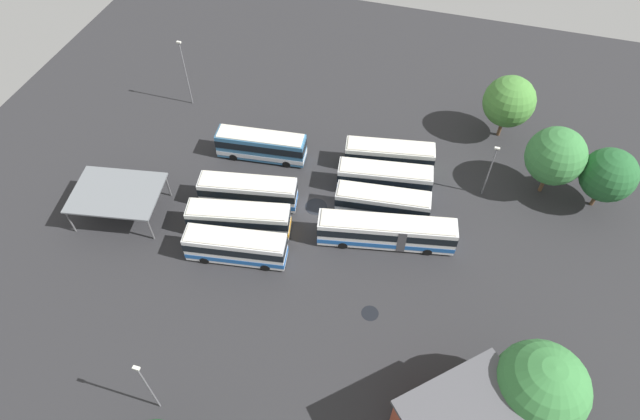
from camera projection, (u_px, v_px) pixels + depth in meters
name	position (u px, v px, depth m)	size (l,w,h in m)	color
ground_plane	(316.00, 209.00, 61.01)	(92.78, 92.78, 0.00)	#28282B
bus_row0_slot0	(389.00, 156.00, 63.82)	(10.79, 4.32, 3.59)	silver
bus_row0_slot1	(384.00, 178.00, 61.46)	(10.99, 4.15, 3.59)	silver
bus_row0_slot2	(382.00, 203.00, 59.03)	(10.56, 3.71, 3.59)	silver
bus_row0_slot3	(387.00, 232.00, 56.50)	(14.75, 5.31, 3.59)	silver
bus_row1_slot0	(261.00, 146.00, 64.96)	(11.04, 3.71, 3.59)	teal
bus_row1_slot2	(248.00, 192.00, 60.16)	(11.21, 4.50, 3.59)	silver
bus_row1_slot3	(239.00, 219.00, 57.62)	(11.30, 4.78, 3.59)	silver
bus_row1_slot4	(236.00, 247.00, 55.25)	(10.76, 4.13, 3.59)	silver
maintenance_shelter	(116.00, 193.00, 58.05)	(10.55, 8.44, 3.53)	slate
lamp_post_mid_lot	(185.00, 71.00, 69.13)	(0.56, 0.28, 9.55)	slate
lamp_post_near_entrance	(148.00, 386.00, 43.21)	(0.56, 0.28, 8.04)	slate
lamp_post_by_building	(490.00, 169.00, 59.37)	(0.56, 0.28, 7.35)	slate
tree_south_edge	(556.00, 156.00, 58.55)	(6.51, 6.51, 8.86)	brown
tree_east_edge	(540.00, 388.00, 41.75)	(7.50, 7.50, 9.53)	brown
tree_west_edge	(609.00, 175.00, 57.73)	(5.98, 5.98, 7.85)	brown
tree_north_edge	(509.00, 102.00, 64.89)	(6.29, 6.29, 8.53)	brown
puddle_near_shelter	(316.00, 207.00, 61.21)	(2.53, 2.53, 0.01)	black
puddle_back_corner	(370.00, 313.00, 52.42)	(1.72, 1.72, 0.01)	black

